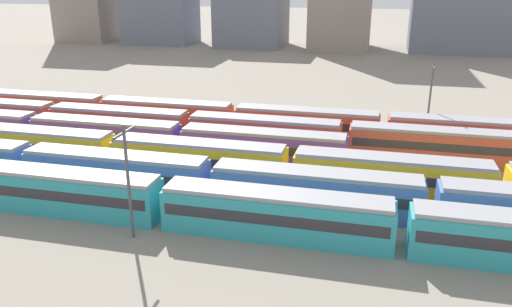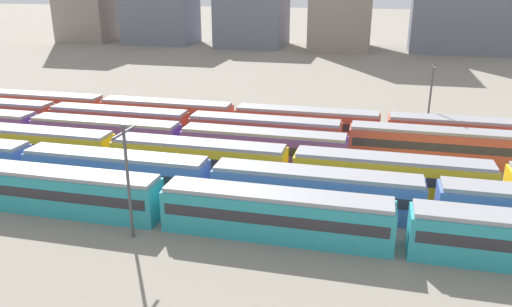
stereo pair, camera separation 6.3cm
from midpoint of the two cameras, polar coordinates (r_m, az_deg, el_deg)
The scene contains 10 objects.
ground_plane at distance 63.91m, azimuth -24.02°, elevation 0.18°, with size 600.00×600.00×0.00m, color gray.
train_track_0 at distance 39.06m, azimuth 2.31°, elevation -6.91°, with size 93.60×3.06×3.75m.
train_track_1 at distance 43.39m, azimuth 6.82°, elevation -4.25°, with size 93.60×3.06×3.75m.
train_track_2 at distance 48.02m, azimuth 15.15°, elevation -2.43°, with size 93.60×3.06×3.75m.
train_track_3 at distance 60.93m, azimuth -16.75°, elevation 2.06°, with size 55.80×3.06×3.75m.
train_track_4 at distance 57.88m, azimuth 10.16°, elevation 1.70°, with size 112.50×3.06×3.75m.
train_track_5 at distance 62.79m, azimuth 14.36°, elevation 2.79°, with size 112.50×3.06×3.75m.
catenary_pole_0 at distance 38.78m, azimuth -14.38°, elevation -2.54°, with size 0.24×3.20×9.17m.
catenary_pole_1 at distance 64.99m, azimuth 19.27°, elevation 6.09°, with size 0.24×3.20×9.81m.
distant_building_2 at distance 151.14m, azimuth -0.39°, elevation 15.75°, with size 18.86×18.75×19.14m, color slate.
Camera 2 is at (38.42, -34.34, 19.22)m, focal length 35.10 mm.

